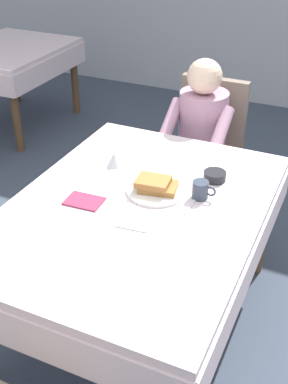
% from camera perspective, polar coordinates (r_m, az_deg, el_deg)
% --- Properties ---
extents(ground_plane, '(14.00, 14.00, 0.00)m').
position_cam_1_polar(ground_plane, '(2.72, -0.73, -14.61)').
color(ground_plane, '#3D4756').
extents(dining_table_main, '(1.12, 1.52, 0.74)m').
position_cam_1_polar(dining_table_main, '(2.29, -0.84, -3.36)').
color(dining_table_main, silver).
rests_on(dining_table_main, ground).
extents(chair_diner, '(0.44, 0.45, 0.93)m').
position_cam_1_polar(chair_diner, '(3.31, 7.23, 5.80)').
color(chair_diner, '#7A6B5B').
rests_on(chair_diner, ground).
extents(diner_person, '(0.40, 0.43, 1.12)m').
position_cam_1_polar(diner_person, '(3.12, 6.49, 6.95)').
color(diner_person, '#B2849E').
rests_on(diner_person, ground).
extents(plate_breakfast, '(0.28, 0.28, 0.02)m').
position_cam_1_polar(plate_breakfast, '(2.33, 1.39, 0.17)').
color(plate_breakfast, white).
rests_on(plate_breakfast, dining_table_main).
extents(breakfast_stack, '(0.20, 0.17, 0.06)m').
position_cam_1_polar(breakfast_stack, '(2.31, 1.37, 0.87)').
color(breakfast_stack, '#A36B33').
rests_on(breakfast_stack, plate_breakfast).
extents(cup_coffee, '(0.11, 0.08, 0.08)m').
position_cam_1_polar(cup_coffee, '(2.28, 6.55, 0.24)').
color(cup_coffee, '#333D4C').
rests_on(cup_coffee, dining_table_main).
extents(bowl_butter, '(0.11, 0.11, 0.04)m').
position_cam_1_polar(bowl_butter, '(2.44, 8.14, 1.84)').
color(bowl_butter, black).
rests_on(bowl_butter, dining_table_main).
extents(syrup_pitcher, '(0.08, 0.08, 0.07)m').
position_cam_1_polar(syrup_pitcher, '(2.54, -3.46, 3.78)').
color(syrup_pitcher, silver).
rests_on(syrup_pitcher, dining_table_main).
extents(fork_left_of_plate, '(0.02, 0.18, 0.00)m').
position_cam_1_polar(fork_left_of_plate, '(2.39, -2.98, 0.83)').
color(fork_left_of_plate, silver).
rests_on(fork_left_of_plate, dining_table_main).
extents(knife_right_of_plate, '(0.02, 0.20, 0.00)m').
position_cam_1_polar(knife_right_of_plate, '(2.26, 5.61, -1.24)').
color(knife_right_of_plate, silver).
rests_on(knife_right_of_plate, dining_table_main).
extents(spoon_near_edge, '(0.15, 0.03, 0.00)m').
position_cam_1_polar(spoon_near_edge, '(2.09, -1.53, -4.25)').
color(spoon_near_edge, silver).
rests_on(spoon_near_edge, dining_table_main).
extents(napkin_folded, '(0.18, 0.13, 0.01)m').
position_cam_1_polar(napkin_folded, '(2.28, -6.90, -1.05)').
color(napkin_folded, '#8C2D4C').
rests_on(napkin_folded, dining_table_main).
extents(background_table_far, '(0.92, 1.12, 0.74)m').
position_cam_1_polar(background_table_far, '(4.80, -15.16, 14.50)').
color(background_table_far, silver).
rests_on(background_table_far, ground).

